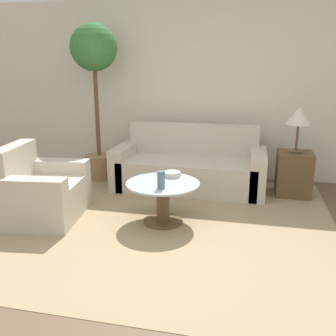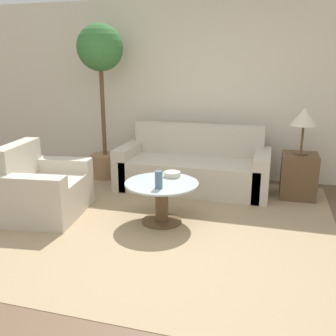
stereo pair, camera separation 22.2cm
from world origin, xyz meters
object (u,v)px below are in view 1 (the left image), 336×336
(potted_plant, at_px, (95,72))
(armchair, at_px, (39,193))
(table_lamp, at_px, (299,117))
(bowl, at_px, (172,174))
(sofa_main, at_px, (190,168))
(vase, at_px, (161,180))
(coffee_table, at_px, (163,197))

(potted_plant, bearing_deg, armchair, -92.87)
(table_lamp, height_order, bowl, table_lamp)
(sofa_main, xyz_separation_m, bowl, (-0.03, -1.05, 0.21))
(bowl, bearing_deg, potted_plant, 139.47)
(sofa_main, distance_m, armchair, 2.06)
(armchair, distance_m, potted_plant, 2.02)
(armchair, relative_size, table_lamp, 1.80)
(vase, distance_m, bowl, 0.43)
(bowl, bearing_deg, armchair, -165.32)
(vase, height_order, bowl, vase)
(table_lamp, bearing_deg, vase, -134.84)
(table_lamp, bearing_deg, coffee_table, -139.46)
(coffee_table, bearing_deg, armchair, -174.11)
(table_lamp, height_order, vase, table_lamp)
(sofa_main, distance_m, coffee_table, 1.29)
(sofa_main, bearing_deg, bowl, -91.59)
(table_lamp, relative_size, bowl, 3.16)
(coffee_table, distance_m, table_lamp, 2.07)
(coffee_table, distance_m, potted_plant, 2.31)
(table_lamp, relative_size, potted_plant, 0.26)
(sofa_main, distance_m, potted_plant, 1.91)
(table_lamp, xyz_separation_m, vase, (-1.44, -1.45, -0.48))
(sofa_main, xyz_separation_m, coffee_table, (-0.08, -1.29, 0.02))
(armchair, xyz_separation_m, coffee_table, (1.40, 0.14, 0.02))
(potted_plant, bearing_deg, bowl, -40.53)
(coffee_table, bearing_deg, potted_plant, 133.14)
(bowl, bearing_deg, coffee_table, -102.51)
(coffee_table, xyz_separation_m, vase, (0.03, -0.19, 0.25))
(sofa_main, relative_size, armchair, 1.94)
(potted_plant, bearing_deg, vase, -49.93)
(armchair, xyz_separation_m, potted_plant, (0.08, 1.55, 1.29))
(coffee_table, bearing_deg, table_lamp, 40.54)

